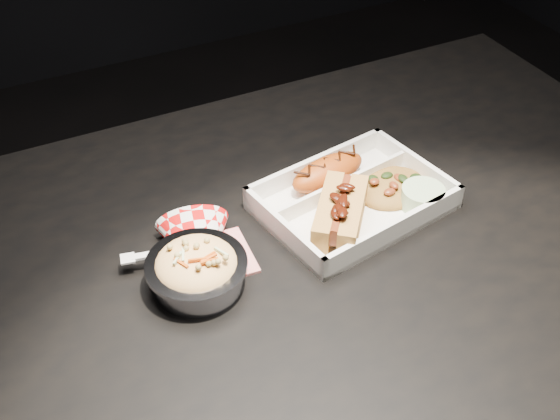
% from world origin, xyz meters
% --- Properties ---
extents(dining_table, '(1.20, 0.80, 0.75)m').
position_xyz_m(dining_table, '(0.00, 0.00, 0.66)').
color(dining_table, black).
rests_on(dining_table, ground).
extents(food_tray, '(0.28, 0.22, 0.04)m').
position_xyz_m(food_tray, '(0.09, 0.05, 0.76)').
color(food_tray, silver).
rests_on(food_tray, dining_table).
extents(fried_pastry, '(0.13, 0.07, 0.04)m').
position_xyz_m(fried_pastry, '(0.08, 0.11, 0.78)').
color(fried_pastry, '#A94410').
rests_on(fried_pastry, food_tray).
extents(hotdog, '(0.13, 0.14, 0.06)m').
position_xyz_m(hotdog, '(0.05, 0.02, 0.78)').
color(hotdog, '#B9843F').
rests_on(hotdog, food_tray).
extents(fried_rice_mound, '(0.12, 0.11, 0.03)m').
position_xyz_m(fried_rice_mound, '(0.15, 0.05, 0.77)').
color(fried_rice_mound, olive).
rests_on(fried_rice_mound, food_tray).
extents(cupcake_liner, '(0.06, 0.06, 0.03)m').
position_xyz_m(cupcake_liner, '(0.17, 0.00, 0.77)').
color(cupcake_liner, '#ACC998').
rests_on(cupcake_liner, food_tray).
extents(foil_coleslaw_cup, '(0.13, 0.13, 0.06)m').
position_xyz_m(foil_coleslaw_cup, '(-0.16, 0.01, 0.78)').
color(foil_coleslaw_cup, silver).
rests_on(foil_coleslaw_cup, dining_table).
extents(napkin_fork, '(0.17, 0.13, 0.10)m').
position_xyz_m(napkin_fork, '(-0.15, 0.05, 0.77)').
color(napkin_fork, red).
rests_on(napkin_fork, dining_table).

